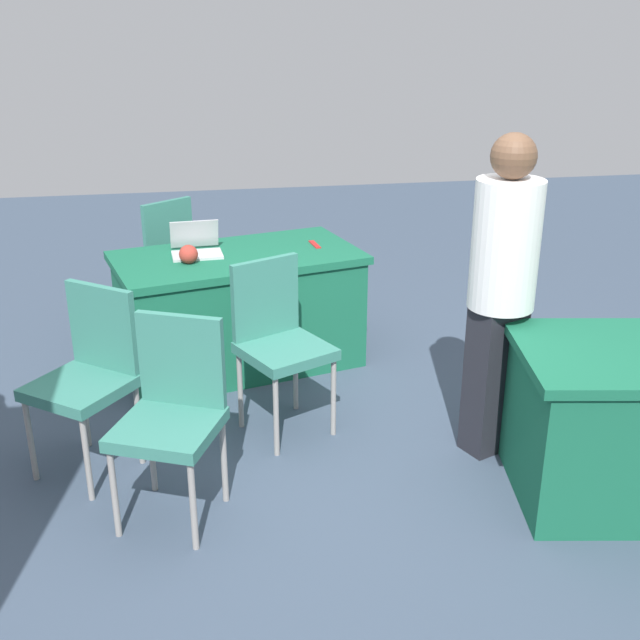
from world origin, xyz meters
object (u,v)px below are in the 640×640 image
object	(u,v)px
yarn_ball	(188,254)
scissors_red	(315,244)
person_attendee_browsing	(502,283)
laptop_silver	(196,248)
chair_tucked_right	(173,407)
chair_by_pillar	(89,369)
chair_near_front	(160,252)
table_foreground	(239,309)
chair_back_row	(278,335)

from	to	relation	value
yarn_ball	scissors_red	size ratio (longest dim) A/B	0.66
person_attendee_browsing	scissors_red	distance (m)	1.65
laptop_silver	yarn_ball	size ratio (longest dim) A/B	2.81
person_attendee_browsing	laptop_silver	distance (m)	2.06
chair_tucked_right	chair_by_pillar	xyz separation A→B (m)	(0.42, -0.48, 0.01)
chair_near_front	scissors_red	bearing A→B (deg)	-71.58
table_foreground	person_attendee_browsing	distance (m)	1.93
chair_near_front	laptop_silver	bearing A→B (deg)	-108.66
chair_by_pillar	laptop_silver	world-z (taller)	laptop_silver
person_attendee_browsing	yarn_ball	world-z (taller)	person_attendee_browsing
chair_by_pillar	person_attendee_browsing	bearing A→B (deg)	-147.19
scissors_red	table_foreground	bearing A→B (deg)	-84.06
chair_near_front	yarn_ball	distance (m)	1.07
person_attendee_browsing	chair_tucked_right	bearing A→B (deg)	167.44
person_attendee_browsing	chair_back_row	bearing A→B (deg)	136.03
chair_tucked_right	yarn_ball	world-z (taller)	chair_tucked_right
laptop_silver	scissors_red	world-z (taller)	laptop_silver
chair_back_row	laptop_silver	xyz separation A→B (m)	(0.41, -0.96, 0.25)
chair_tucked_right	yarn_ball	distance (m)	1.52
chair_near_front	chair_back_row	distance (m)	1.90
chair_near_front	scissors_red	distance (m)	1.31
chair_tucked_right	chair_by_pillar	bearing A→B (deg)	-24.57
yarn_ball	scissors_red	world-z (taller)	yarn_ball
person_attendee_browsing	yarn_ball	xyz separation A→B (m)	(1.56, -1.21, -0.12)
chair_by_pillar	scissors_red	xyz separation A→B (m)	(-1.38, -1.28, 0.22)
table_foreground	chair_tucked_right	xyz separation A→B (m)	(0.43, 1.64, 0.16)
chair_tucked_right	scissors_red	distance (m)	2.02
chair_near_front	laptop_silver	size ratio (longest dim) A/B	2.91
person_attendee_browsing	yarn_ball	distance (m)	1.98
chair_back_row	yarn_ball	bearing A→B (deg)	-84.39
chair_near_front	yarn_ball	xyz separation A→B (m)	(-0.21, 1.01, 0.27)
chair_near_front	chair_tucked_right	bearing A→B (deg)	-124.46
chair_back_row	scissors_red	bearing A→B (deg)	-135.84
person_attendee_browsing	chair_near_front	bearing A→B (deg)	106.49
laptop_silver	person_attendee_browsing	bearing A→B (deg)	133.67
chair_by_pillar	yarn_ball	world-z (taller)	chair_by_pillar
scissors_red	laptop_silver	bearing A→B (deg)	-91.42
scissors_red	person_attendee_browsing	bearing A→B (deg)	18.97
chair_back_row	laptop_silver	size ratio (longest dim) A/B	2.93
chair_by_pillar	scissors_red	bearing A→B (deg)	-99.08
table_foreground	yarn_ball	world-z (taller)	yarn_ball
chair_tucked_right	person_attendee_browsing	bearing A→B (deg)	-146.17
chair_near_front	yarn_ball	world-z (taller)	chair_near_front
table_foreground	chair_by_pillar	size ratio (longest dim) A/B	1.79
chair_tucked_right	laptop_silver	world-z (taller)	laptop_silver
person_attendee_browsing	scissors_red	size ratio (longest dim) A/B	9.51
chair_back_row	person_attendee_browsing	bearing A→B (deg)	132.70
chair_by_pillar	laptop_silver	size ratio (longest dim) A/B	2.89
chair_tucked_right	scissors_red	xyz separation A→B (m)	(-0.96, -1.76, 0.23)
chair_tucked_right	person_attendee_browsing	distance (m)	1.75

